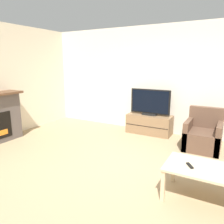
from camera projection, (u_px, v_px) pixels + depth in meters
ground_plane at (126, 170)px, 3.70m from camera, size 24.00×24.00×0.00m
wall_back at (168, 80)px, 5.44m from camera, size 12.00×0.06×2.70m
tv_stand at (149, 124)px, 5.59m from camera, size 1.12×0.47×0.49m
tv at (150, 103)px, 5.46m from camera, size 1.02×0.18×0.65m
armchair at (203, 136)px, 4.58m from camera, size 0.70×0.76×0.85m
coffee_table at (206, 172)px, 2.81m from camera, size 1.03×0.65×0.46m
remote at (190, 165)px, 2.84m from camera, size 0.12×0.15×0.02m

